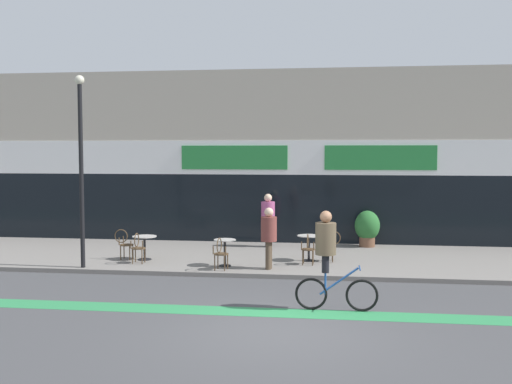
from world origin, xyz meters
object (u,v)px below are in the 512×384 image
Objects in this scene: bistro_table_1 at (225,247)px; cafe_chair_2_side at (330,244)px; cafe_chair_0_side at (124,242)px; planter_pot at (367,227)px; pedestrian_far_end at (269,233)px; cafe_chair_1_near at (220,251)px; bistro_table_2 at (309,243)px; cyclist_0 at (328,253)px; pedestrian_near_end at (268,215)px; cafe_chair_0_near at (138,246)px; bistro_table_0 at (145,243)px; cafe_chair_2_near at (308,247)px; lamp_post at (81,158)px.

cafe_chair_2_side is at bearing 20.35° from bistro_table_1.
planter_pot is at bearing 25.37° from cafe_chair_0_side.
cafe_chair_2_side is at bearing -112.57° from planter_pot.
pedestrian_far_end is (1.27, -0.26, 0.47)m from bistro_table_1.
planter_pot is at bearing -35.21° from cafe_chair_1_near.
cyclist_0 is at bearing -82.96° from bistro_table_2.
pedestrian_near_end is 1.06× the size of pedestrian_far_end.
pedestrian_near_end is (-3.32, -0.47, 0.41)m from planter_pot.
pedestrian_far_end is at bearing 36.53° from cafe_chair_2_side.
cafe_chair_1_near is 3.40m from cafe_chair_2_side.
cafe_chair_0_near is 0.53× the size of pedestrian_far_end.
cafe_chair_1_near is 1.41m from pedestrian_far_end.
cafe_chair_0_side is (-0.63, 0.00, 0.01)m from bistro_table_0.
pedestrian_far_end is at bearing 114.52° from cyclist_0.
cafe_chair_2_near reaches higher than bistro_table_1.
cafe_chair_0_near is at bearing 28.43° from lamp_post.
cafe_chair_2_side is 7.47m from lamp_post.
cyclist_0 is (6.09, -4.55, 0.58)m from cafe_chair_0_side.
bistro_table_2 is 0.84× the size of cafe_chair_1_near.
cyclist_0 is 1.17× the size of pedestrian_near_end.
pedestrian_near_end is at bearing 76.89° from bistro_table_1.
planter_pot is 9.60m from lamp_post.
pedestrian_near_end reaches higher than pedestrian_far_end.
bistro_table_2 is 0.14× the size of lamp_post.
cafe_chair_1_near is (3.16, -1.27, 0.00)m from cafe_chair_0_side.
cafe_chair_0_side is 1.00× the size of cafe_chair_1_near.
cafe_chair_0_near is at bearing 32.19° from pedestrian_near_end.
bistro_table_0 is at bearing -1.57° from cafe_chair_0_near.
cafe_chair_2_side reaches higher than bistro_table_0.
cafe_chair_1_near is 4.28m from pedestrian_near_end.
cyclist_0 reaches higher than cafe_chair_0_side.
bistro_table_0 is 7.48m from planter_pot.
cafe_chair_2_side is at bearing 14.76° from lamp_post.
cafe_chair_2_near is 0.43× the size of cyclist_0.
bistro_table_2 is 5.49m from cafe_chair_0_side.
planter_pot is (1.21, 2.92, 0.13)m from cafe_chair_2_side.
bistro_table_1 is 2.35m from cafe_chair_2_near.
cafe_chair_0_near and cafe_chair_0_side have the same top height.
pedestrian_far_end is at bearing -10.81° from cafe_chair_0_side.
bistro_table_2 is at bearing -79.37° from cafe_chair_0_near.
pedestrian_far_end is at bearing 82.56° from pedestrian_near_end.
pedestrian_near_end is (3.36, 3.52, 0.55)m from cafe_chair_0_near.
cafe_chair_1_near is (-0.01, -0.63, -0.01)m from bistro_table_1.
cafe_chair_2_near is at bearing 42.67° from cafe_chair_2_side.
cafe_chair_2_side is at bearing -53.11° from cafe_chair_1_near.
cafe_chair_0_near is (-4.84, -1.07, -0.02)m from bistro_table_2.
planter_pot is at bearing -60.95° from cafe_chair_0_near.
bistro_table_0 is at bearing -174.80° from bistro_table_2.
lamp_post reaches higher than pedestrian_near_end.
lamp_post is at bearing 154.93° from cyclist_0.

